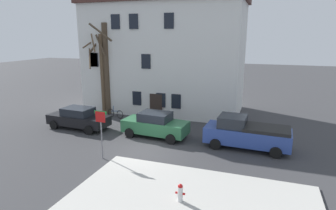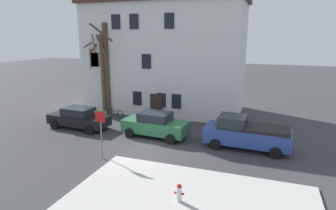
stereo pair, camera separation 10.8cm
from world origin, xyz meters
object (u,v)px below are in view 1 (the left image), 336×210
at_px(car_black_sedan, 79,118).
at_px(building_main, 165,47).
at_px(tree_bare_mid, 106,65).
at_px(bicycle_leaning, 115,113).
at_px(fire_hydrant, 180,192).
at_px(tree_bare_near, 101,71).
at_px(car_green_sedan, 155,125).
at_px(street_sign_pole, 101,126).
at_px(pickup_truck_blue, 246,133).

bearing_deg(car_black_sedan, building_main, 61.94).
distance_m(tree_bare_mid, bicycle_leaning, 4.36).
bearing_deg(fire_hydrant, tree_bare_near, 133.22).
distance_m(tree_bare_near, car_green_sedan, 8.42).
distance_m(building_main, car_green_sedan, 9.27).
bearing_deg(street_sign_pole, building_main, 92.48).
distance_m(car_black_sedan, fire_hydrant, 12.37).
xyz_separation_m(pickup_truck_blue, fire_hydrant, (-2.11, -7.22, -0.44)).
height_order(building_main, pickup_truck_blue, building_main).
height_order(tree_bare_near, street_sign_pole, tree_bare_near).
bearing_deg(tree_bare_mid, bicycle_leaning, -38.30).
height_order(car_black_sedan, fire_hydrant, car_black_sedan).
bearing_deg(bicycle_leaning, street_sign_pole, -65.48).
height_order(pickup_truck_blue, bicycle_leaning, pickup_truck_blue).
distance_m(tree_bare_near, pickup_truck_blue, 13.79).
bearing_deg(pickup_truck_blue, fire_hydrant, -106.26).
distance_m(building_main, tree_bare_mid, 5.58).
xyz_separation_m(tree_bare_near, car_green_sedan, (6.71, -4.14, -2.96)).
height_order(tree_bare_near, fire_hydrant, tree_bare_near).
height_order(building_main, car_green_sedan, building_main).
xyz_separation_m(building_main, car_black_sedan, (-4.14, -7.77, -5.04)).
distance_m(tree_bare_mid, fire_hydrant, 16.01).
xyz_separation_m(tree_bare_mid, pickup_truck_blue, (12.45, -4.37, -3.42)).
height_order(street_sign_pole, bicycle_leaning, street_sign_pole).
distance_m(building_main, pickup_truck_blue, 12.15).
bearing_deg(building_main, pickup_truck_blue, -43.00).
xyz_separation_m(car_black_sedan, car_green_sedan, (6.16, 0.22, 0.06)).
bearing_deg(car_green_sedan, bicycle_leaning, 146.78).
relative_size(car_green_sedan, pickup_truck_blue, 0.88).
distance_m(car_black_sedan, street_sign_pole, 6.36).
distance_m(building_main, tree_bare_near, 6.14).
distance_m(building_main, fire_hydrant, 16.86).
xyz_separation_m(building_main, pickup_truck_blue, (8.14, -7.59, -4.89)).
xyz_separation_m(car_black_sedan, street_sign_pole, (4.66, -4.18, 1.16)).
bearing_deg(tree_bare_mid, fire_hydrant, -48.26).
bearing_deg(bicycle_leaning, fire_hydrant, -49.48).
relative_size(building_main, fire_hydrant, 18.51).
xyz_separation_m(building_main, fire_hydrant, (6.03, -14.81, -5.33)).
bearing_deg(building_main, fire_hydrant, -67.86).
height_order(car_green_sedan, fire_hydrant, car_green_sedan).
relative_size(tree_bare_mid, car_black_sedan, 1.65).
xyz_separation_m(building_main, tree_bare_near, (-4.69, -3.41, -2.03)).
bearing_deg(bicycle_leaning, car_black_sedan, -108.29).
height_order(car_green_sedan, street_sign_pole, street_sign_pole).
distance_m(pickup_truck_blue, fire_hydrant, 7.54).
bearing_deg(tree_bare_mid, car_black_sedan, -87.78).
height_order(tree_bare_mid, pickup_truck_blue, tree_bare_mid).
height_order(tree_bare_mid, street_sign_pole, tree_bare_mid).
distance_m(street_sign_pole, bicycle_leaning, 8.59).
xyz_separation_m(car_black_sedan, fire_hydrant, (10.17, -7.04, -0.29)).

